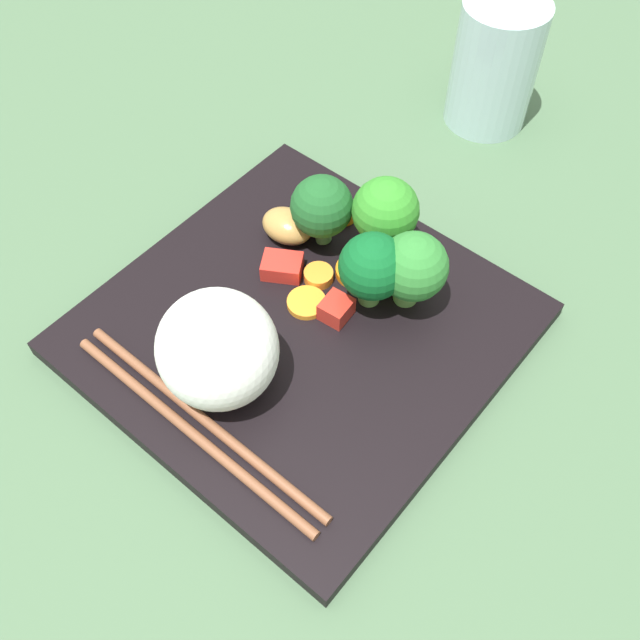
{
  "coord_description": "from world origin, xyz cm",
  "views": [
    {
      "loc": [
        20.14,
        -20.72,
        41.81
      ],
      "look_at": [
        1.74,
        0.0,
        3.33
      ],
      "focal_mm": 41.08,
      "sensor_mm": 36.0,
      "label": 1
    }
  ],
  "objects_px": {
    "broccoli_floret_1": "(373,268)",
    "rice_mound": "(217,349)",
    "drinking_glass": "(495,65)",
    "chopstick_pair": "(197,425)",
    "square_plate": "(301,329)",
    "carrot_slice_4": "(307,303)"
  },
  "relations": [
    {
      "from": "broccoli_floret_1",
      "to": "rice_mound",
      "type": "bearing_deg",
      "value": -105.45
    },
    {
      "from": "rice_mound",
      "to": "drinking_glass",
      "type": "bearing_deg",
      "value": 95.06
    },
    {
      "from": "broccoli_floret_1",
      "to": "chopstick_pair",
      "type": "height_order",
      "value": "broccoli_floret_1"
    },
    {
      "from": "chopstick_pair",
      "to": "drinking_glass",
      "type": "relative_size",
      "value": 1.89
    },
    {
      "from": "chopstick_pair",
      "to": "square_plate",
      "type": "bearing_deg",
      "value": 91.84
    },
    {
      "from": "broccoli_floret_1",
      "to": "drinking_glass",
      "type": "height_order",
      "value": "drinking_glass"
    },
    {
      "from": "chopstick_pair",
      "to": "broccoli_floret_1",
      "type": "bearing_deg",
      "value": 81.51
    },
    {
      "from": "rice_mound",
      "to": "broccoli_floret_1",
      "type": "distance_m",
      "value": 0.11
    },
    {
      "from": "square_plate",
      "to": "drinking_glass",
      "type": "bearing_deg",
      "value": 97.63
    },
    {
      "from": "drinking_glass",
      "to": "carrot_slice_4",
      "type": "bearing_deg",
      "value": -83.63
    },
    {
      "from": "square_plate",
      "to": "carrot_slice_4",
      "type": "distance_m",
      "value": 0.02
    },
    {
      "from": "carrot_slice_4",
      "to": "drinking_glass",
      "type": "height_order",
      "value": "drinking_glass"
    },
    {
      "from": "broccoli_floret_1",
      "to": "chopstick_pair",
      "type": "xyz_separation_m",
      "value": [
        -0.02,
        -0.15,
        -0.03
      ]
    },
    {
      "from": "rice_mound",
      "to": "drinking_glass",
      "type": "height_order",
      "value": "drinking_glass"
    },
    {
      "from": "broccoli_floret_1",
      "to": "chopstick_pair",
      "type": "relative_size",
      "value": 0.31
    },
    {
      "from": "square_plate",
      "to": "rice_mound",
      "type": "relative_size",
      "value": 3.37
    },
    {
      "from": "carrot_slice_4",
      "to": "chopstick_pair",
      "type": "relative_size",
      "value": 0.13
    },
    {
      "from": "carrot_slice_4",
      "to": "drinking_glass",
      "type": "relative_size",
      "value": 0.25
    },
    {
      "from": "carrot_slice_4",
      "to": "chopstick_pair",
      "type": "distance_m",
      "value": 0.12
    },
    {
      "from": "rice_mound",
      "to": "drinking_glass",
      "type": "xyz_separation_m",
      "value": [
        -0.03,
        0.34,
        0.0
      ]
    },
    {
      "from": "square_plate",
      "to": "carrot_slice_4",
      "type": "xyz_separation_m",
      "value": [
        -0.01,
        0.01,
        0.01
      ]
    },
    {
      "from": "square_plate",
      "to": "rice_mound",
      "type": "height_order",
      "value": "rice_mound"
    }
  ]
}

